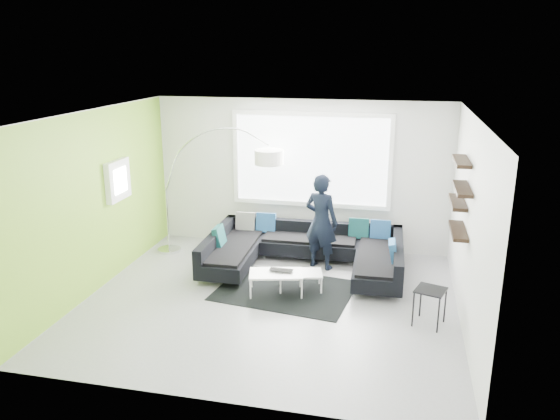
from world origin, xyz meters
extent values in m
plane|color=gray|center=(0.00, 0.00, 0.00)|extent=(5.50, 5.50, 0.00)
cube|color=silver|center=(0.00, 2.50, 1.40)|extent=(5.50, 0.04, 2.80)
cube|color=silver|center=(0.00, -2.50, 1.40)|extent=(5.50, 0.04, 2.80)
cube|color=silver|center=(-2.75, 0.00, 1.40)|extent=(0.04, 5.00, 2.80)
cube|color=silver|center=(2.75, 0.00, 1.40)|extent=(0.04, 5.00, 2.80)
cube|color=white|center=(0.00, 0.00, 2.80)|extent=(5.50, 5.00, 0.04)
cube|color=#7FB72D|center=(-2.74, 0.00, 1.40)|extent=(0.01, 5.00, 2.80)
cube|color=silver|center=(0.20, 2.46, 1.70)|extent=(2.96, 0.06, 1.68)
cube|color=white|center=(-2.68, 0.60, 1.60)|extent=(0.12, 0.66, 0.66)
cube|color=black|center=(2.64, 0.40, 1.70)|extent=(0.20, 1.24, 0.95)
cube|color=black|center=(0.30, 1.29, 0.17)|extent=(3.32, 2.10, 0.34)
cube|color=black|center=(0.30, 1.29, 0.47)|extent=(3.32, 2.10, 0.26)
cube|color=navy|center=(0.30, 1.29, 0.53)|extent=(2.94, 0.24, 0.36)
cube|color=black|center=(0.15, 0.42, 0.01)|extent=(2.25, 1.77, 0.01)
cube|color=white|center=(0.21, 0.40, 0.17)|extent=(1.17, 0.84, 0.35)
cube|color=black|center=(2.31, -0.22, 0.26)|extent=(0.48, 0.48, 0.53)
imported|color=black|center=(0.55, 1.50, 0.83)|extent=(0.87, 0.80, 1.67)
imported|color=black|center=(0.10, 0.31, 0.36)|extent=(0.38, 0.25, 0.03)
camera|label=1|loc=(1.78, -7.30, 3.66)|focal=35.00mm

